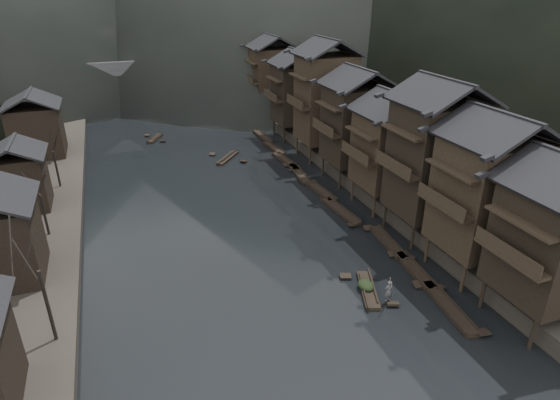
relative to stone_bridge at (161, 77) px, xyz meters
name	(u,v)px	position (x,y,z in m)	size (l,w,h in m)	color
water	(284,304)	(0.00, -72.00, -5.11)	(300.00, 300.00, 0.00)	black
right_bank	(391,121)	(35.00, -32.00, -4.21)	(40.00, 200.00, 1.80)	#2D2823
stilt_houses	(363,112)	(17.28, -52.30, 3.90)	(9.00, 67.60, 16.55)	black
left_houses	(11,179)	(-20.50, -51.88, 0.55)	(8.10, 53.20, 8.73)	black
bare_trees	(36,232)	(-17.00, -65.48, 1.23)	(3.93, 42.02, 7.87)	black
moored_sampans	(302,174)	(11.74, -47.59, -4.91)	(3.09, 66.85, 0.47)	black
midriver_boats	(185,124)	(1.30, -18.94, -4.91)	(12.48, 44.68, 0.45)	black
stone_bridge	(161,77)	(0.00, 0.00, 0.00)	(40.00, 6.00, 9.00)	#4C4C4F
hero_sampan	(368,289)	(7.05, -72.84, -4.91)	(2.86, 5.55, 0.44)	black
cargo_heap	(366,282)	(6.96, -72.60, -4.30)	(1.23, 1.61, 0.74)	black
boatman	(389,288)	(7.74, -74.66, -3.74)	(0.68, 0.45, 1.86)	#575759
bamboo_pole	(395,258)	(7.94, -74.66, -0.97)	(0.06, 0.06, 4.44)	#8C7A51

